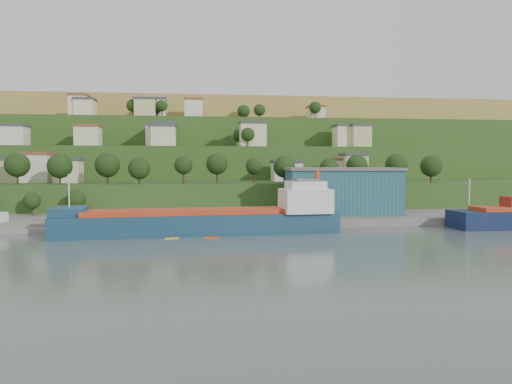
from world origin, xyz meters
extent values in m
plane|color=#4B5B58|center=(0.00, 0.00, 0.00)|extent=(500.00, 500.00, 0.00)
cube|color=slate|center=(20.00, 28.00, 0.00)|extent=(220.00, 26.00, 4.00)
cube|color=#284719|center=(0.00, 56.00, 0.00)|extent=(260.00, 32.00, 20.00)
cube|color=#284719|center=(0.00, 86.00, 0.00)|extent=(280.00, 32.00, 44.00)
cube|color=#284719|center=(0.00, 116.00, 0.00)|extent=(300.00, 32.00, 70.00)
cube|color=olive|center=(0.00, 190.00, 0.00)|extent=(360.00, 120.00, 96.00)
cube|color=#C6C180|center=(-61.88, 57.14, 13.41)|extent=(7.18, 8.81, 6.82)
cube|color=#3F3F44|center=(-61.88, 57.14, 17.27)|extent=(7.78, 9.41, 0.90)
cube|color=silver|center=(-54.24, 59.81, 14.30)|extent=(8.41, 8.78, 8.60)
cube|color=brown|center=(-54.24, 59.81, 19.05)|extent=(9.01, 9.38, 0.90)
cube|color=beige|center=(-43.95, 56.60, 13.36)|extent=(7.50, 7.65, 6.71)
cube|color=#3F3F44|center=(-43.95, 56.60, 17.16)|extent=(8.10, 8.25, 0.90)
cube|color=silver|center=(25.80, 60.94, 13.02)|extent=(9.53, 8.47, 6.05)
cube|color=#3F3F44|center=(25.80, 60.94, 16.50)|extent=(10.13, 9.07, 0.90)
cube|color=silver|center=(46.58, 59.46, 13.43)|extent=(9.46, 8.35, 6.86)
cube|color=brown|center=(46.58, 59.46, 17.31)|extent=(10.06, 8.95, 0.90)
cube|color=#C6C180|center=(47.44, 55.73, 14.22)|extent=(7.59, 7.68, 8.45)
cube|color=#3F3F44|center=(47.44, 55.73, 18.90)|extent=(8.19, 8.28, 0.90)
cube|color=silver|center=(-68.66, 82.70, 25.44)|extent=(8.98, 8.24, 6.87)
cube|color=#3F3F44|center=(-68.66, 82.70, 29.32)|extent=(9.58, 8.84, 0.90)
cube|color=beige|center=(-43.97, 87.46, 25.63)|extent=(8.63, 8.62, 7.27)
cube|color=brown|center=(-43.97, 87.46, 29.72)|extent=(9.23, 9.22, 0.90)
cube|color=silver|center=(-18.01, 85.60, 25.88)|extent=(9.22, 8.27, 7.75)
cube|color=#3F3F44|center=(-18.01, 85.60, 30.20)|extent=(9.82, 8.87, 0.90)
cube|color=beige|center=(-16.53, 91.48, 26.47)|extent=(9.03, 8.09, 8.94)
cube|color=#3F3F44|center=(-16.53, 91.48, 31.39)|extent=(9.63, 8.69, 0.90)
cube|color=beige|center=(-16.14, 81.48, 25.59)|extent=(8.64, 8.08, 7.19)
cube|color=#3F3F44|center=(-16.14, 81.48, 29.64)|extent=(9.24, 8.68, 0.90)
cube|color=beige|center=(17.00, 83.06, 26.37)|extent=(9.48, 7.34, 8.74)
cube|color=#3F3F44|center=(17.00, 83.06, 31.19)|extent=(10.08, 7.94, 0.90)
cube|color=beige|center=(55.04, 90.34, 26.29)|extent=(8.04, 8.19, 8.59)
cube|color=#3F3F44|center=(55.04, 90.34, 31.04)|extent=(8.64, 8.79, 0.90)
cube|color=#C6C180|center=(60.33, 88.02, 26.26)|extent=(7.43, 8.87, 8.52)
cube|color=#3F3F44|center=(60.33, 88.02, 30.97)|extent=(8.03, 9.47, 0.90)
cube|color=silver|center=(-52.17, 112.43, 39.32)|extent=(7.44, 8.48, 8.64)
cube|color=brown|center=(-52.17, 112.43, 44.09)|extent=(8.04, 9.08, 0.90)
cube|color=beige|center=(-49.70, 111.77, 38.50)|extent=(7.80, 8.93, 7.00)
cube|color=#3F3F44|center=(-49.70, 111.77, 42.45)|extent=(8.40, 9.53, 0.90)
cube|color=#C6C180|center=(-25.36, 113.59, 38.93)|extent=(8.79, 7.16, 7.86)
cube|color=#3F3F44|center=(-25.36, 113.59, 43.31)|extent=(9.39, 7.76, 0.90)
cube|color=silver|center=(-21.28, 119.33, 39.29)|extent=(8.52, 7.20, 8.59)
cube|color=#3F3F44|center=(-21.28, 119.33, 44.04)|extent=(9.12, 7.80, 0.90)
cube|color=silver|center=(-4.96, 116.43, 39.13)|extent=(7.78, 7.78, 8.25)
cube|color=brown|center=(-4.96, 116.43, 43.70)|extent=(8.38, 8.38, 0.90)
cube|color=beige|center=(50.29, 118.30, 38.08)|extent=(7.24, 7.49, 6.15)
cube|color=brown|center=(50.29, 118.30, 41.60)|extent=(7.84, 8.09, 0.90)
cylinder|color=#382619|center=(-55.26, 45.01, 11.82)|extent=(0.50, 0.50, 3.63)
sphere|color=black|center=(-55.26, 45.01, 15.55)|extent=(6.99, 6.99, 6.99)
cylinder|color=#382619|center=(-43.30, 43.60, 11.64)|extent=(0.50, 0.50, 3.27)
sphere|color=black|center=(-43.30, 43.60, 15.21)|extent=(7.05, 7.05, 7.05)
cylinder|color=#382619|center=(-30.32, 44.65, 11.77)|extent=(0.50, 0.50, 3.53)
sphere|color=black|center=(-30.32, 44.65, 15.51)|extent=(7.18, 7.18, 7.18)
cylinder|color=#382619|center=(-21.04, 42.47, 11.38)|extent=(0.50, 0.50, 2.76)
sphere|color=black|center=(-21.04, 42.47, 14.51)|extent=(6.34, 6.34, 6.34)
cylinder|color=#382619|center=(-8.43, 43.72, 11.99)|extent=(0.50, 0.50, 3.97)
sphere|color=black|center=(-8.43, 43.72, 15.45)|extent=(5.36, 5.36, 5.36)
cylinder|color=#382619|center=(1.51, 45.70, 12.02)|extent=(0.50, 0.50, 4.03)
sphere|color=black|center=(1.51, 45.70, 15.81)|extent=(6.45, 6.45, 6.45)
cylinder|color=#382619|center=(12.63, 44.50, 11.86)|extent=(0.50, 0.50, 3.72)
sphere|color=black|center=(12.63, 44.50, 15.10)|extent=(5.01, 5.01, 5.01)
cylinder|color=#382619|center=(22.09, 45.65, 11.52)|extent=(0.50, 0.50, 3.03)
sphere|color=black|center=(22.09, 45.65, 14.87)|extent=(6.67, 6.67, 6.67)
cylinder|color=#382619|center=(35.69, 43.61, 11.47)|extent=(0.50, 0.50, 2.94)
sphere|color=black|center=(35.69, 43.61, 14.56)|extent=(5.90, 5.90, 5.90)
cylinder|color=#382619|center=(44.80, 44.78, 11.77)|extent=(0.50, 0.50, 3.54)
sphere|color=black|center=(44.80, 44.78, 15.36)|extent=(6.62, 6.62, 6.62)
cylinder|color=#382619|center=(57.19, 43.84, 11.82)|extent=(0.50, 0.50, 3.64)
sphere|color=black|center=(57.19, 43.84, 15.52)|extent=(6.84, 6.84, 6.84)
cylinder|color=#382619|center=(68.04, 42.53, 11.64)|extent=(0.50, 0.50, 3.28)
sphere|color=black|center=(68.04, 42.53, 15.13)|extent=(6.70, 6.70, 6.70)
cylinder|color=#382619|center=(23.57, 112.30, 36.37)|extent=(0.50, 0.50, 2.74)
sphere|color=black|center=(23.57, 112.30, 39.15)|extent=(5.13, 5.13, 5.13)
cylinder|color=#382619|center=(-20.72, 115.74, 36.85)|extent=(0.50, 0.50, 3.69)
sphere|color=black|center=(-20.72, 115.74, 40.06)|extent=(4.95, 4.95, 4.95)
cylinder|color=#382619|center=(-30.57, 114.11, 36.98)|extent=(0.50, 0.50, 3.95)
sphere|color=black|center=(-30.57, 114.11, 40.45)|extent=(5.45, 5.45, 5.45)
cylinder|color=#382619|center=(14.63, 78.67, 23.59)|extent=(0.50, 0.50, 3.19)
sphere|color=black|center=(14.63, 78.67, 26.58)|extent=(5.06, 5.06, 5.06)
cylinder|color=#382619|center=(17.79, 123.94, 36.56)|extent=(0.50, 0.50, 3.11)
sphere|color=black|center=(17.79, 123.94, 39.71)|extent=(5.80, 5.80, 5.80)
cylinder|color=#382619|center=(-18.22, 110.24, 36.94)|extent=(0.50, 0.50, 3.88)
sphere|color=black|center=(-18.22, 110.24, 40.20)|extent=(4.77, 4.77, 4.77)
cylinder|color=#382619|center=(13.20, 93.89, 23.82)|extent=(0.50, 0.50, 3.64)
sphere|color=black|center=(13.20, 93.89, 27.15)|extent=(5.51, 5.51, 5.51)
cylinder|color=#382619|center=(48.19, 111.43, 37.00)|extent=(0.50, 0.50, 4.01)
sphere|color=black|center=(48.19, 111.43, 40.45)|extent=(5.23, 5.23, 5.23)
cube|color=#14344B|center=(-4.48, 8.82, 1.37)|extent=(64.39, 14.01, 6.39)
cube|color=#BB3919|center=(-6.31, 8.82, 5.11)|extent=(47.88, 11.16, 1.10)
cube|color=#14344B|center=(-32.78, 8.82, 5.48)|extent=(7.91, 10.48, 1.83)
cube|color=silver|center=(20.16, 8.82, 7.30)|extent=(11.50, 9.79, 5.48)
cube|color=silver|center=(20.16, 8.82, 10.95)|extent=(8.65, 7.80, 1.83)
cube|color=#595B5E|center=(20.16, 8.82, 12.14)|extent=(5.81, 5.81, 0.55)
cylinder|color=#BB3919|center=(22.90, 8.82, 13.23)|extent=(1.16, 1.16, 2.74)
cylinder|color=silver|center=(-32.78, 8.82, 10.04)|extent=(0.35, 0.35, 7.30)
cube|color=silver|center=(-30.04, 8.82, 3.47)|extent=(13.40, 11.09, 0.23)
cylinder|color=silver|center=(61.35, 9.46, 9.01)|extent=(0.31, 0.31, 6.64)
cube|color=#1E545B|center=(35.73, 31.00, 8.00)|extent=(31.32, 20.30, 12.00)
cube|color=#595B5E|center=(35.73, 31.00, 14.40)|extent=(32.40, 21.38, 0.80)
cube|color=silver|center=(-41.11, 18.68, 1.60)|extent=(4.27, 2.60, 0.80)
cube|color=#CA4612|center=(-1.97, 2.23, 0.13)|extent=(3.42, 0.64, 0.26)
sphere|color=#3F3F44|center=(-1.97, 2.23, 0.55)|extent=(0.60, 0.60, 0.60)
cube|color=gold|center=(-10.41, 2.17, 0.11)|extent=(3.07, 1.13, 0.23)
sphere|color=#3F3F44|center=(-10.41, 2.17, 0.49)|extent=(0.53, 0.53, 0.53)
camera|label=1|loc=(-6.15, -104.51, 16.09)|focal=35.00mm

